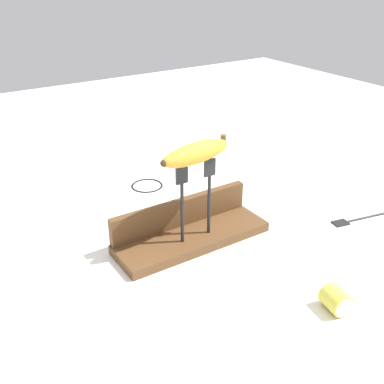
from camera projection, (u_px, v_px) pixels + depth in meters
The scene contains 8 objects.
ground_plane at pixel (192, 242), 1.01m from camera, with size 3.00×3.00×0.00m, color white.
wooden_board at pixel (192, 238), 1.01m from camera, with size 0.34×0.11×0.02m, color brown.
board_backstop at pixel (180, 212), 1.03m from camera, with size 0.33×0.02×0.06m, color brown.
fork_stand_center at pixel (196, 194), 0.95m from camera, with size 0.09×0.01×0.17m.
banana_raised_center at pixel (196, 153), 0.91m from camera, with size 0.17×0.07×0.04m.
fork_fallen_near at pixel (357, 219), 1.10m from camera, with size 0.18×0.05×0.01m.
banana_chunk_near at pixel (336, 300), 0.81m from camera, with size 0.05×0.05×0.04m.
wire_coil at pixel (147, 185), 1.26m from camera, with size 0.09×0.09×0.01m, color black.
Camera 1 is at (-0.47, -0.72, 0.55)m, focal length 43.87 mm.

